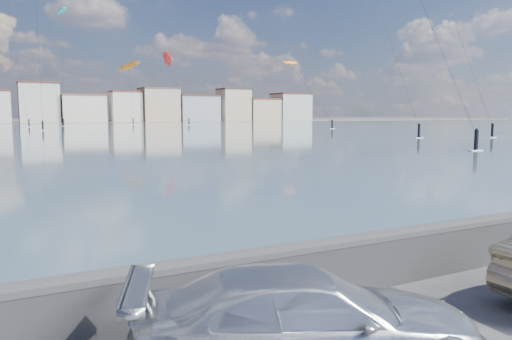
{
  "coord_description": "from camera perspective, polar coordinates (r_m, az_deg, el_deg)",
  "views": [
    {
      "loc": [
        -3.4,
        -4.39,
        3.28
      ],
      "look_at": [
        1.0,
        4.0,
        2.2
      ],
      "focal_mm": 35.0,
      "sensor_mm": 36.0,
      "label": 1
    }
  ],
  "objects": [
    {
      "name": "kitesurfer_8",
      "position": [
        116.79,
        3.99,
        12.0
      ],
      "size": [
        7.99,
        15.69,
        15.77
      ],
      "color": "orange",
      "rests_on": "ground"
    },
    {
      "name": "far_shore_strip",
      "position": [
        204.45,
        -26.84,
        4.88
      ],
      "size": [
        500.0,
        60.0,
        0.0
      ],
      "primitive_type": "cube",
      "color": "#4C473D",
      "rests_on": "ground"
    },
    {
      "name": "car_silver",
      "position": [
        6.63,
        6.07,
        -16.83
      ],
      "size": [
        4.89,
        3.27,
        1.32
      ],
      "primitive_type": "imported",
      "rotation": [
        0.0,
        0.0,
        1.23
      ],
      "color": "silver",
      "rests_on": "ground"
    },
    {
      "name": "far_buildings",
      "position": [
        190.47,
        -26.46,
        6.64
      ],
      "size": [
        240.79,
        13.26,
        14.6
      ],
      "color": "beige",
      "rests_on": "ground"
    },
    {
      "name": "kitesurfer_10",
      "position": [
        151.2,
        -21.29,
        16.36
      ],
      "size": [
        4.15,
        15.66,
        31.84
      ],
      "color": "#19BFBF",
      "rests_on": "ground"
    },
    {
      "name": "kitesurfer_2",
      "position": [
        150.35,
        -10.04,
        12.27
      ],
      "size": [
        6.17,
        13.57,
        21.29
      ],
      "color": "red",
      "rests_on": "ground"
    },
    {
      "name": "bay_water",
      "position": [
        96.01,
        -25.71,
        3.89
      ],
      "size": [
        500.0,
        177.0,
        0.0
      ],
      "primitive_type": "cube",
      "color": "#385B65",
      "rests_on": "ground"
    },
    {
      "name": "kitesurfer_12",
      "position": [
        165.88,
        -14.33,
        11.37
      ],
      "size": [
        7.22,
        17.26,
        20.42
      ],
      "color": "orange",
      "rests_on": "ground"
    },
    {
      "name": "seawall",
      "position": [
        8.32,
        -1.99,
        -12.44
      ],
      "size": [
        400.0,
        0.36,
        1.08
      ],
      "color": "#28282B",
      "rests_on": "ground"
    }
  ]
}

